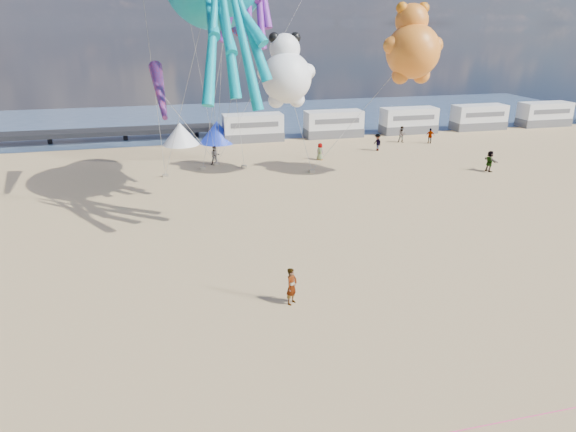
# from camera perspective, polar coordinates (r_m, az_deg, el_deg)

# --- Properties ---
(ground) EXTENTS (120.00, 120.00, 0.00)m
(ground) POSITION_cam_1_polar(r_m,az_deg,el_deg) (20.93, -0.56, -15.75)
(ground) COLOR tan
(ground) RESTS_ON ground
(water) EXTENTS (120.00, 120.00, 0.00)m
(water) POSITION_cam_1_polar(r_m,az_deg,el_deg) (72.58, -10.77, 10.42)
(water) COLOR #384E6C
(water) RESTS_ON ground
(motorhome_0) EXTENTS (6.60, 2.50, 3.00)m
(motorhome_0) POSITION_cam_1_polar(r_m,az_deg,el_deg) (58.29, -3.93, 9.78)
(motorhome_0) COLOR silver
(motorhome_0) RESTS_ON ground
(motorhome_1) EXTENTS (6.60, 2.50, 3.00)m
(motorhome_1) POSITION_cam_1_polar(r_m,az_deg,el_deg) (60.62, 5.09, 10.16)
(motorhome_1) COLOR silver
(motorhome_1) RESTS_ON ground
(motorhome_2) EXTENTS (6.60, 2.50, 3.00)m
(motorhome_2) POSITION_cam_1_polar(r_m,az_deg,el_deg) (64.29, 13.27, 10.30)
(motorhome_2) COLOR silver
(motorhome_2) RESTS_ON ground
(motorhome_3) EXTENTS (6.60, 2.50, 3.00)m
(motorhome_3) POSITION_cam_1_polar(r_m,az_deg,el_deg) (69.07, 20.44, 10.25)
(motorhome_3) COLOR silver
(motorhome_3) RESTS_ON ground
(motorhome_4) EXTENTS (6.60, 2.50, 3.00)m
(motorhome_4) POSITION_cam_1_polar(r_m,az_deg,el_deg) (74.76, 26.61, 10.09)
(motorhome_4) COLOR silver
(motorhome_4) RESTS_ON ground
(tent_white) EXTENTS (4.00, 4.00, 2.40)m
(tent_white) POSITION_cam_1_polar(r_m,az_deg,el_deg) (57.54, -11.88, 8.94)
(tent_white) COLOR white
(tent_white) RESTS_ON ground
(tent_blue) EXTENTS (4.00, 4.00, 2.40)m
(tent_blue) POSITION_cam_1_polar(r_m,az_deg,el_deg) (57.81, -7.87, 9.24)
(tent_blue) COLOR #1933CC
(tent_blue) RESTS_ON ground
(standing_person) EXTENTS (0.78, 0.77, 1.82)m
(standing_person) POSITION_cam_1_polar(r_m,az_deg,el_deg) (24.17, 0.41, -7.80)
(standing_person) COLOR tan
(standing_person) RESTS_ON ground
(beachgoer_0) EXTENTS (0.65, 0.72, 1.64)m
(beachgoer_0) POSITION_cam_1_polar(r_m,az_deg,el_deg) (49.98, 3.57, 7.16)
(beachgoer_0) COLOR #7F6659
(beachgoer_0) RESTS_ON ground
(beachgoer_1) EXTENTS (1.04, 0.87, 1.82)m
(beachgoer_1) POSITION_cam_1_polar(r_m,az_deg,el_deg) (58.73, 12.55, 8.83)
(beachgoer_1) COLOR #7F6659
(beachgoer_1) RESTS_ON ground
(beachgoer_2) EXTENTS (0.79, 0.95, 1.75)m
(beachgoer_2) POSITION_cam_1_polar(r_m,az_deg,el_deg) (54.43, 9.90, 8.07)
(beachgoer_2) COLOR #7F6659
(beachgoer_2) RESTS_ON ground
(beachgoer_3) EXTENTS (1.22, 0.94, 1.67)m
(beachgoer_3) POSITION_cam_1_polar(r_m,az_deg,el_deg) (59.08, 15.52, 8.57)
(beachgoer_3) COLOR #7F6659
(beachgoer_3) RESTS_ON ground
(beachgoer_4) EXTENTS (0.53, 1.12, 1.87)m
(beachgoer_4) POSITION_cam_1_polar(r_m,az_deg,el_deg) (49.24, 21.50, 5.69)
(beachgoer_4) COLOR #7F6659
(beachgoer_4) RESTS_ON ground
(beachgoer_7) EXTENTS (0.86, 0.56, 1.76)m
(beachgoer_7) POSITION_cam_1_polar(r_m,az_deg,el_deg) (48.61, -8.11, 6.68)
(beachgoer_7) COLOR #7F6659
(beachgoer_7) RESTS_ON ground
(sandbag_a) EXTENTS (0.50, 0.35, 0.22)m
(sandbag_a) POSITION_cam_1_polar(r_m,az_deg,el_deg) (45.65, -13.46, 4.41)
(sandbag_a) COLOR gray
(sandbag_a) RESTS_ON ground
(sandbag_b) EXTENTS (0.50, 0.35, 0.22)m
(sandbag_b) POSITION_cam_1_polar(r_m,az_deg,el_deg) (47.48, -9.42, 5.32)
(sandbag_b) COLOR gray
(sandbag_b) RESTS_ON ground
(sandbag_c) EXTENTS (0.50, 0.35, 0.22)m
(sandbag_c) POSITION_cam_1_polar(r_m,az_deg,el_deg) (45.77, 2.67, 5.00)
(sandbag_c) COLOR gray
(sandbag_c) RESTS_ON ground
(sandbag_d) EXTENTS (0.50, 0.35, 0.22)m
(sandbag_d) POSITION_cam_1_polar(r_m,az_deg,el_deg) (47.49, -4.89, 5.52)
(sandbag_d) COLOR gray
(sandbag_d) RESTS_ON ground
(sandbag_e) EXTENTS (0.50, 0.35, 0.22)m
(sandbag_e) POSITION_cam_1_polar(r_m,az_deg,el_deg) (48.69, -7.91, 5.78)
(sandbag_e) COLOR gray
(sandbag_e) RESTS_ON ground
(kite_panda) EXTENTS (5.75, 5.52, 7.02)m
(kite_panda) POSITION_cam_1_polar(r_m,az_deg,el_deg) (43.30, -0.17, 15.11)
(kite_panda) COLOR white
(kite_teddy_orange) EXTENTS (5.23, 4.93, 7.23)m
(kite_teddy_orange) POSITION_cam_1_polar(r_m,az_deg,el_deg) (43.26, 13.70, 17.35)
(kite_teddy_orange) COLOR orange
(windsock_mid) EXTENTS (2.76, 5.80, 5.78)m
(windsock_mid) POSITION_cam_1_polar(r_m,az_deg,el_deg) (39.96, -6.82, 20.73)
(windsock_mid) COLOR red
(windsock_right) EXTENTS (1.26, 5.69, 5.65)m
(windsock_right) POSITION_cam_1_polar(r_m,az_deg,el_deg) (34.70, -14.05, 13.34)
(windsock_right) COLOR red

